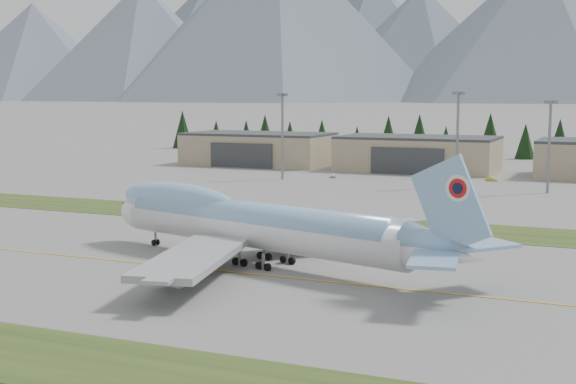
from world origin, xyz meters
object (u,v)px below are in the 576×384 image
at_px(hangar_center, 418,154).
at_px(service_vehicle_a, 333,177).
at_px(hangar_left, 259,149).
at_px(service_vehicle_b, 492,181).
at_px(boeing_747_freighter, 256,224).

distance_m(hangar_center, service_vehicle_a, 34.37).
height_order(hangar_left, service_vehicle_b, hangar_left).
bearing_deg(hangar_center, hangar_left, 180.00).
bearing_deg(hangar_center, service_vehicle_a, -120.81).
distance_m(boeing_747_freighter, service_vehicle_b, 123.52).
bearing_deg(hangar_left, service_vehicle_b, -14.32).
relative_size(hangar_center, service_vehicle_b, 13.91).
relative_size(boeing_747_freighter, service_vehicle_a, 18.00).
xyz_separation_m(hangar_center, service_vehicle_a, (-17.39, -29.16, -5.39)).
xyz_separation_m(hangar_left, hangar_center, (55.00, 0.00, 0.00)).
relative_size(boeing_747_freighter, hangar_left, 1.36).
height_order(boeing_747_freighter, hangar_left, boeing_747_freighter).
bearing_deg(boeing_747_freighter, hangar_center, 111.12).
bearing_deg(service_vehicle_b, hangar_center, 59.64).
height_order(service_vehicle_a, service_vehicle_b, service_vehicle_a).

